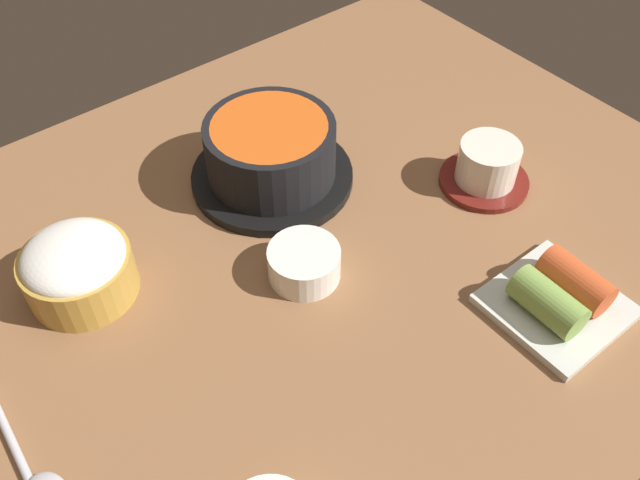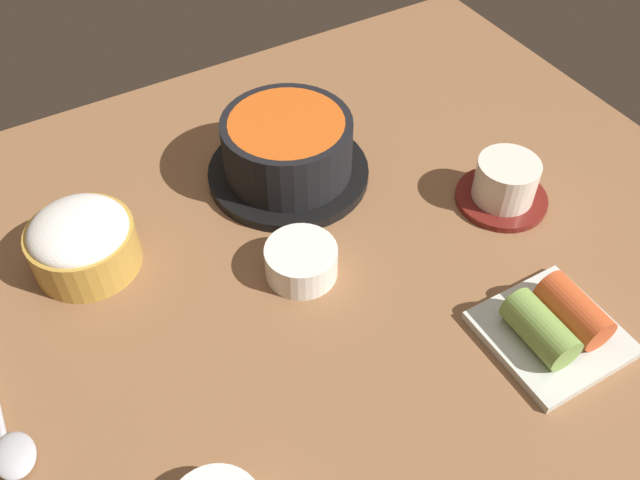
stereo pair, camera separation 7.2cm
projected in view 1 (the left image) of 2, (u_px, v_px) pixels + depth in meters
The scene contains 7 objects.
dining_table at pixel (294, 263), 75.71cm from camera, with size 100.00×76.00×2.00cm, color brown.
stone_pot at pixel (271, 154), 80.42cm from camera, with size 19.39×19.39×8.21cm.
rice_bowl at pixel (77, 267), 69.29cm from camera, with size 11.26×11.26×7.03cm.
tea_cup_with_saucer at pixel (487, 167), 81.02cm from camera, with size 10.68×10.68×5.76cm.
banchan_cup_center at pixel (304, 262), 71.82cm from camera, with size 7.67×7.67×3.65cm.
kimchi_plate at pixel (559, 297), 68.78cm from camera, with size 12.35×12.35×4.75cm.
spoon at pixel (35, 478), 57.40cm from camera, with size 3.60×16.53×1.35cm.
Camera 1 is at (-28.67, -40.55, 58.26)cm, focal length 38.71 mm.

